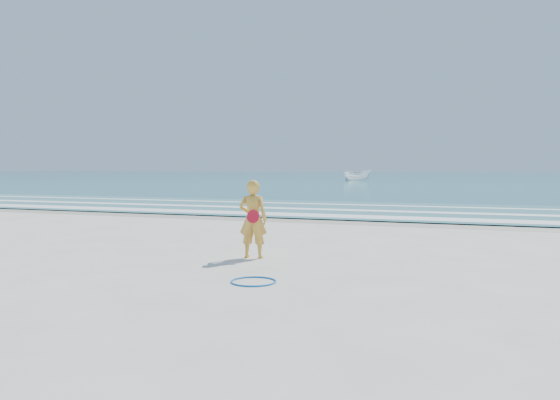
% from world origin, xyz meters
% --- Properties ---
extents(ground, '(400.00, 400.00, 0.00)m').
position_xyz_m(ground, '(0.00, 0.00, 0.00)').
color(ground, silver).
rests_on(ground, ground).
extents(wet_sand, '(400.00, 2.40, 0.00)m').
position_xyz_m(wet_sand, '(0.00, 9.00, 0.00)').
color(wet_sand, '#B2A893').
rests_on(wet_sand, ground).
extents(ocean, '(400.00, 190.00, 0.04)m').
position_xyz_m(ocean, '(0.00, 105.00, 0.02)').
color(ocean, '#19727F').
rests_on(ocean, ground).
extents(shallow, '(400.00, 10.00, 0.01)m').
position_xyz_m(shallow, '(0.00, 14.00, 0.04)').
color(shallow, '#59B7AD').
rests_on(shallow, ocean).
extents(foam_near, '(400.00, 1.40, 0.01)m').
position_xyz_m(foam_near, '(0.00, 10.30, 0.05)').
color(foam_near, white).
rests_on(foam_near, shallow).
extents(foam_mid, '(400.00, 0.90, 0.01)m').
position_xyz_m(foam_mid, '(0.00, 13.20, 0.05)').
color(foam_mid, white).
rests_on(foam_mid, shallow).
extents(foam_far, '(400.00, 0.60, 0.01)m').
position_xyz_m(foam_far, '(0.00, 16.50, 0.05)').
color(foam_far, white).
rests_on(foam_far, shallow).
extents(hoop, '(0.88, 0.88, 0.03)m').
position_xyz_m(hoop, '(2.13, -1.39, 0.01)').
color(hoop, blue).
rests_on(hoop, ground).
extents(boat, '(4.22, 2.93, 1.53)m').
position_xyz_m(boat, '(-10.92, 66.07, 0.80)').
color(boat, white).
rests_on(boat, ocean).
extents(woman, '(0.64, 0.47, 1.60)m').
position_xyz_m(woman, '(1.18, 0.81, 0.80)').
color(woman, gold).
rests_on(woman, ground).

